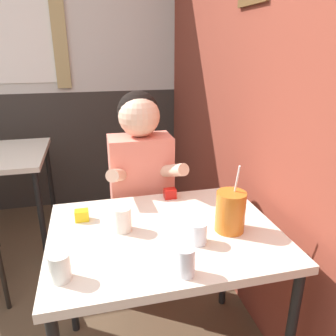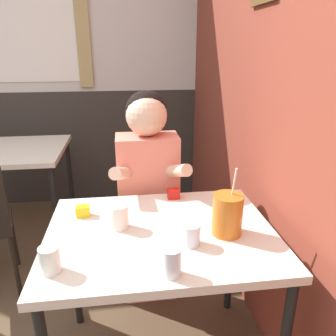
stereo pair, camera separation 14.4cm
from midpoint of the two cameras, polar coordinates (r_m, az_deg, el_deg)
name	(u,v)px [view 2 (the right image)]	position (r m, az deg, el deg)	size (l,w,h in m)	color
brick_wall_right	(239,70)	(2.19, 14.14, 16.23)	(0.08, 4.26, 2.70)	brown
back_wall	(62,62)	(3.23, -16.69, 17.27)	(5.43, 0.09, 2.70)	silver
main_table	(161,246)	(1.44, 1.70, -13.49)	(0.95, 0.73, 0.76)	beige
background_table	(14,159)	(2.76, -23.90, 1.36)	(0.76, 0.76, 0.76)	beige
person_seated	(148,194)	(1.89, -1.28, -4.62)	(0.42, 0.42, 1.27)	#EA7F6B
cocktail_pitcher	(227,215)	(1.37, 13.31, -7.97)	(0.12, 0.12, 0.29)	#C6661E
glass_near_pitcher	(171,262)	(1.14, 4.39, -16.14)	(0.07, 0.07, 0.10)	silver
glass_center	(50,260)	(1.19, -16.58, -15.17)	(0.07, 0.07, 0.10)	silver
glass_far_side	(119,217)	(1.40, -5.53, -8.52)	(0.08, 0.08, 0.11)	silver
glass_by_brick	(191,234)	(1.30, 7.25, -11.49)	(0.07, 0.07, 0.09)	silver
condiment_ketchup	(173,194)	(1.67, 3.43, -4.54)	(0.06, 0.04, 0.05)	#B7140F
condiment_mustard	(83,211)	(1.53, -11.99, -7.40)	(0.06, 0.04, 0.05)	yellow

